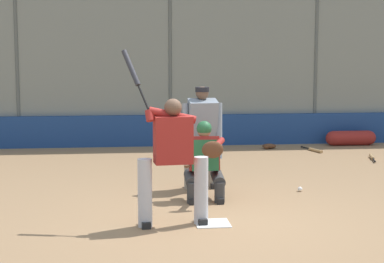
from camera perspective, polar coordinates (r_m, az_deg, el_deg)
ground_plane at (r=8.16m, az=1.82°, el=-8.20°), size 160.00×160.00×0.00m
home_plate_marker at (r=8.16m, az=1.82°, el=-8.15°), size 0.43×0.43×0.01m
backstop_fence at (r=14.71m, az=-1.96°, el=6.68°), size 20.58×0.08×3.89m
padding_wall at (r=14.72m, az=-1.90°, el=0.10°), size 20.09×0.18×0.71m
bleachers_beyond at (r=17.51m, az=-16.08°, el=1.39°), size 14.35×2.50×1.48m
batter_at_plate at (r=7.92m, az=-1.77°, el=-2.26°), size 1.07×0.60×2.18m
catcher_behind_plate at (r=9.28m, az=1.14°, el=-2.53°), size 0.61×0.71×1.16m
umpire_home at (r=10.04m, az=0.89°, el=-0.26°), size 0.66×0.44×1.62m
spare_bat_near_backstop at (r=13.42m, az=15.71°, el=-2.23°), size 0.26×0.78×0.07m
spare_bat_third_base_side at (r=14.14m, az=10.79°, el=-1.62°), size 0.27×0.79×0.07m
fielding_glove_on_dirt at (r=14.37m, az=6.85°, el=-1.31°), size 0.31×0.24×0.11m
baseball_loose at (r=10.11m, az=9.57°, el=-5.07°), size 0.07×0.07×0.07m
equipment_bag_dugout_side at (r=15.24m, az=13.93°, el=-0.56°), size 1.18×0.34×0.34m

